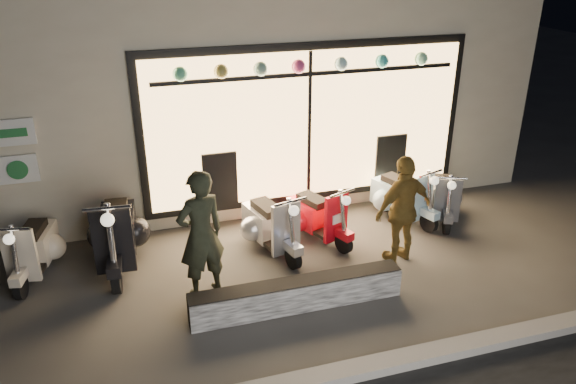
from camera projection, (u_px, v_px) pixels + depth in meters
name	position (u px, v px, depth m)	size (l,w,h in m)	color
ground	(298.00, 278.00, 7.82)	(40.00, 40.00, 0.00)	#383533
kerb	(355.00, 371.00, 6.06)	(40.00, 0.25, 0.12)	slate
shop_building	(223.00, 59.00, 11.30)	(10.20, 6.23, 4.20)	beige
graffiti_barrier	(297.00, 294.00, 7.12)	(2.75, 0.28, 0.40)	black
scooter_silver	(268.00, 223.00, 8.46)	(0.67, 1.40, 0.99)	black
scooter_red	(314.00, 214.00, 8.79)	(0.73, 1.30, 0.94)	black
scooter_black	(117.00, 231.00, 8.08)	(0.60, 1.64, 1.17)	black
scooter_cream	(35.00, 246.00, 7.86)	(0.61, 1.35, 0.96)	black
scooter_blue	(398.00, 195.00, 9.42)	(0.71, 1.35, 0.96)	black
scooter_grey	(443.00, 195.00, 9.44)	(0.75, 1.25, 0.92)	black
man	(201.00, 235.00, 7.14)	(0.64, 0.42, 1.76)	black
woman	(403.00, 210.00, 7.95)	(0.95, 0.39, 1.62)	brown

